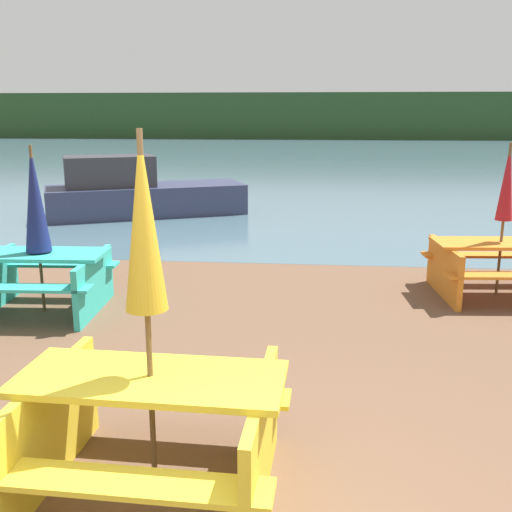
{
  "coord_description": "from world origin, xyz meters",
  "views": [
    {
      "loc": [
        0.46,
        -2.26,
        2.4
      ],
      "look_at": [
        -0.16,
        4.1,
        0.85
      ],
      "focal_mm": 42.0,
      "sensor_mm": 36.0,
      "label": 1
    }
  ],
  "objects_px": {
    "picnic_table_orange": "(499,263)",
    "umbrella_navy": "(35,200)",
    "picnic_table_yellow": "(152,422)",
    "picnic_table_teal": "(41,276)",
    "boat": "(138,193)",
    "umbrella_gold": "(144,226)",
    "umbrella_crimson": "(507,184)"
  },
  "relations": [
    {
      "from": "picnic_table_yellow",
      "to": "umbrella_crimson",
      "type": "relative_size",
      "value": 0.86
    },
    {
      "from": "picnic_table_teal",
      "to": "umbrella_gold",
      "type": "relative_size",
      "value": 0.71
    },
    {
      "from": "picnic_table_yellow",
      "to": "umbrella_gold",
      "type": "height_order",
      "value": "umbrella_gold"
    },
    {
      "from": "picnic_table_teal",
      "to": "umbrella_gold",
      "type": "xyz_separation_m",
      "value": [
        2.29,
        -3.35,
        1.29
      ]
    },
    {
      "from": "umbrella_crimson",
      "to": "picnic_table_yellow",
      "type": "bearing_deg",
      "value": -127.17
    },
    {
      "from": "picnic_table_yellow",
      "to": "umbrella_crimson",
      "type": "bearing_deg",
      "value": 52.83
    },
    {
      "from": "picnic_table_teal",
      "to": "picnic_table_orange",
      "type": "xyz_separation_m",
      "value": [
        5.74,
        1.2,
        -0.0
      ]
    },
    {
      "from": "umbrella_gold",
      "to": "umbrella_navy",
      "type": "xyz_separation_m",
      "value": [
        -2.29,
        3.35,
        -0.36
      ]
    },
    {
      "from": "boat",
      "to": "umbrella_crimson",
      "type": "bearing_deg",
      "value": -65.39
    },
    {
      "from": "umbrella_gold",
      "to": "umbrella_navy",
      "type": "height_order",
      "value": "umbrella_gold"
    },
    {
      "from": "umbrella_crimson",
      "to": "umbrella_gold",
      "type": "bearing_deg",
      "value": -127.17
    },
    {
      "from": "umbrella_crimson",
      "to": "boat",
      "type": "distance_m",
      "value": 8.82
    },
    {
      "from": "umbrella_navy",
      "to": "picnic_table_orange",
      "type": "bearing_deg",
      "value": 11.82
    },
    {
      "from": "picnic_table_teal",
      "to": "umbrella_navy",
      "type": "distance_m",
      "value": 0.94
    },
    {
      "from": "picnic_table_orange",
      "to": "umbrella_gold",
      "type": "height_order",
      "value": "umbrella_gold"
    },
    {
      "from": "picnic_table_teal",
      "to": "boat",
      "type": "distance_m",
      "value": 7.04
    },
    {
      "from": "picnic_table_yellow",
      "to": "umbrella_navy",
      "type": "xyz_separation_m",
      "value": [
        -2.29,
        3.35,
        0.92
      ]
    },
    {
      "from": "umbrella_navy",
      "to": "boat",
      "type": "bearing_deg",
      "value": 96.91
    },
    {
      "from": "umbrella_crimson",
      "to": "umbrella_navy",
      "type": "height_order",
      "value": "umbrella_navy"
    },
    {
      "from": "picnic_table_teal",
      "to": "umbrella_crimson",
      "type": "xyz_separation_m",
      "value": [
        5.74,
        1.2,
        1.04
      ]
    },
    {
      "from": "umbrella_crimson",
      "to": "umbrella_navy",
      "type": "relative_size",
      "value": 1.0
    },
    {
      "from": "picnic_table_yellow",
      "to": "picnic_table_orange",
      "type": "bearing_deg",
      "value": 52.83
    },
    {
      "from": "picnic_table_teal",
      "to": "umbrella_crimson",
      "type": "distance_m",
      "value": 5.95
    },
    {
      "from": "picnic_table_teal",
      "to": "boat",
      "type": "height_order",
      "value": "boat"
    },
    {
      "from": "umbrella_crimson",
      "to": "umbrella_navy",
      "type": "distance_m",
      "value": 5.86
    },
    {
      "from": "picnic_table_orange",
      "to": "umbrella_navy",
      "type": "xyz_separation_m",
      "value": [
        -5.74,
        -1.2,
        0.94
      ]
    },
    {
      "from": "picnic_table_teal",
      "to": "picnic_table_yellow",
      "type": "bearing_deg",
      "value": -55.69
    },
    {
      "from": "picnic_table_teal",
      "to": "picnic_table_orange",
      "type": "distance_m",
      "value": 5.86
    },
    {
      "from": "umbrella_crimson",
      "to": "boat",
      "type": "relative_size",
      "value": 0.42
    },
    {
      "from": "umbrella_gold",
      "to": "umbrella_crimson",
      "type": "xyz_separation_m",
      "value": [
        3.45,
        4.55,
        -0.25
      ]
    },
    {
      "from": "picnic_table_yellow",
      "to": "umbrella_gold",
      "type": "relative_size",
      "value": 0.75
    },
    {
      "from": "picnic_table_orange",
      "to": "umbrella_navy",
      "type": "height_order",
      "value": "umbrella_navy"
    }
  ]
}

